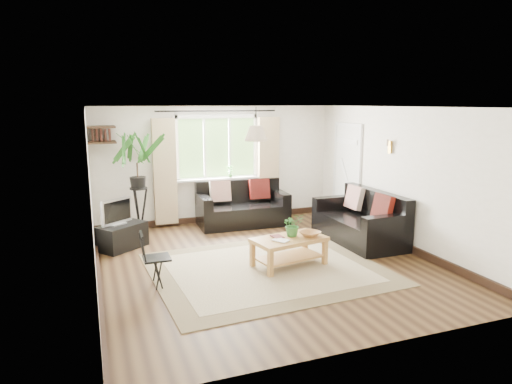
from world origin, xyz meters
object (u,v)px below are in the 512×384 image
object	(u,v)px
palm_stand	(138,184)
sofa_back	(243,205)
coffee_table	(289,252)
folding_chair	(157,259)
sofa_right	(359,218)
tv_stand	(122,236)

from	to	relation	value
palm_stand	sofa_back	bearing A→B (deg)	-2.02
coffee_table	folding_chair	size ratio (longest dim) A/B	1.45
folding_chair	sofa_right	bearing A→B (deg)	-77.24
sofa_back	folding_chair	distance (m)	3.35
palm_stand	sofa_right	bearing A→B (deg)	-27.22
coffee_table	palm_stand	xyz separation A→B (m)	(-1.94, 2.60, 0.74)
sofa_back	tv_stand	world-z (taller)	sofa_back
tv_stand	palm_stand	size ratio (longest dim) A/B	0.41
sofa_back	sofa_right	distance (m)	2.40
sofa_right	tv_stand	distance (m)	4.16
sofa_back	palm_stand	xyz separation A→B (m)	(-2.04, 0.07, 0.55)
coffee_table	tv_stand	size ratio (longest dim) A/B	1.38
sofa_right	coffee_table	size ratio (longest dim) A/B	1.67
tv_stand	palm_stand	distance (m)	1.19
sofa_right	tv_stand	world-z (taller)	sofa_right
coffee_table	sofa_back	bearing A→B (deg)	87.62
sofa_right	coffee_table	distance (m)	1.86
folding_chair	coffee_table	bearing A→B (deg)	-87.45
tv_stand	folding_chair	world-z (taller)	folding_chair
tv_stand	palm_stand	world-z (taller)	palm_stand
sofa_right	folding_chair	distance (m)	3.78
sofa_back	tv_stand	distance (m)	2.55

